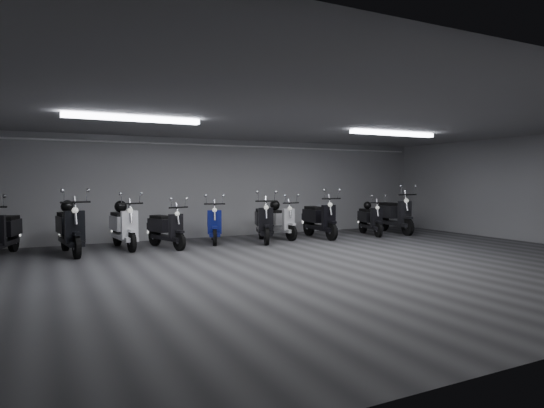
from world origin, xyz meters
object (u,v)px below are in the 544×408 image
scooter_5 (264,216)px  scooter_7 (320,213)px  scooter_2 (124,220)px  scooter_4 (214,218)px  helmet_0 (121,207)px  scooter_1 (70,221)px  scooter_9 (395,209)px  scooter_8 (370,215)px  helmet_2 (275,205)px  helmet_3 (67,206)px  scooter_0 (3,225)px  helmet_1 (367,205)px  scooter_3 (166,222)px  scooter_6 (280,216)px

scooter_5 → scooter_7: scooter_7 is taller
scooter_2 → scooter_4: size_ratio=1.06×
scooter_5 → scooter_7: bearing=20.6°
scooter_2 → helmet_0: scooter_2 is taller
scooter_1 → scooter_7: (6.45, 0.03, -0.03)m
scooter_4 → scooter_5: (1.22, -0.46, 0.04)m
scooter_9 → scooter_7: bearing=-172.5°
scooter_2 → scooter_8: (6.97, -0.43, -0.07)m
scooter_8 → helmet_2: (-2.80, 0.73, 0.31)m
scooter_5 → helmet_3: bearing=-164.7°
scooter_2 → scooter_4: 2.28m
scooter_0 → helmet_3: bearing=7.4°
scooter_7 → helmet_2: (-1.10, 0.63, 0.22)m
scooter_7 → helmet_1: scooter_7 is taller
scooter_0 → scooter_5: bearing=10.2°
helmet_0 → helmet_2: bearing=0.6°
scooter_0 → scooter_5: (5.97, -0.45, 0.01)m
scooter_1 → scooter_3: 2.12m
scooter_6 → helmet_0: size_ratio=5.80×
scooter_0 → scooter_6: size_ratio=1.07×
scooter_0 → scooter_3: 3.43m
scooter_8 → scooter_9: 1.00m
scooter_6 → scooter_8: scooter_6 is taller
scooter_4 → helmet_1: scooter_4 is taller
scooter_3 → helmet_1: bearing=-16.0°
scooter_0 → scooter_8: bearing=11.5°
helmet_3 → scooter_4: bearing=2.7°
scooter_1 → scooter_9: 9.15m
scooter_3 → scooter_8: (6.04, -0.09, -0.01)m
helmet_2 → helmet_3: 5.40m
scooter_4 → scooter_7: bearing=9.6°
scooter_9 → helmet_3: 9.19m
scooter_7 → scooter_0: bearing=179.3°
scooter_7 → helmet_1: 1.77m
scooter_1 → scooter_3: bearing=-6.9°
scooter_1 → helmet_2: bearing=-0.3°
scooter_4 → helmet_0: bearing=-166.9°
scooter_8 → scooter_9: size_ratio=0.82×
scooter_1 → scooter_9: scooter_9 is taller
helmet_1 → scooter_4: bearing=176.5°
scooter_6 → scooter_8: 2.82m
scooter_1 → scooter_0: bearing=154.4°
scooter_2 → scooter_6: size_ratio=1.08×
scooter_2 → scooter_4: bearing=-4.6°
scooter_4 → scooter_0: bearing=-162.5°
scooter_8 → helmet_2: size_ratio=5.80×
scooter_8 → helmet_2: scooter_8 is taller
scooter_7 → scooter_4: bearing=174.4°
scooter_8 → helmet_2: 2.91m
scooter_4 → helmet_1: (4.75, -0.29, 0.23)m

